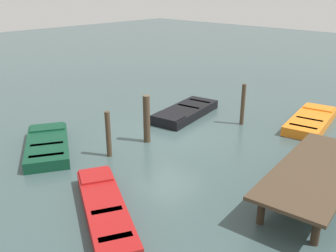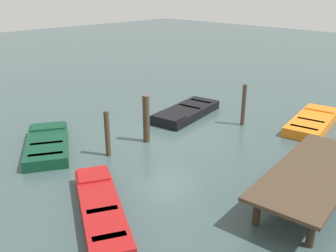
% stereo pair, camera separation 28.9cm
% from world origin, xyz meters
% --- Properties ---
extents(ground_plane, '(80.00, 80.00, 0.00)m').
position_xyz_m(ground_plane, '(0.00, 0.00, 0.00)').
color(ground_plane, '#384C4C').
extents(dock_segment, '(5.43, 2.55, 0.95)m').
position_xyz_m(dock_segment, '(0.64, 6.45, 0.85)').
color(dock_segment, '#423323').
rests_on(dock_segment, ground_plane).
extents(rowboat_black, '(4.09, 2.13, 0.46)m').
position_xyz_m(rowboat_black, '(-2.16, -0.93, 0.22)').
color(rowboat_black, black).
rests_on(rowboat_black, ground_plane).
extents(rowboat_dark_green, '(3.09, 3.84, 0.46)m').
position_xyz_m(rowboat_dark_green, '(4.32, -2.16, 0.22)').
color(rowboat_dark_green, '#0C3823').
rests_on(rowboat_dark_green, ground_plane).
extents(rowboat_orange, '(4.04, 2.08, 0.46)m').
position_xyz_m(rowboat_orange, '(-5.09, 3.92, 0.22)').
color(rowboat_orange, orange).
rests_on(rowboat_orange, ground_plane).
extents(rowboat_red, '(2.82, 4.13, 0.46)m').
position_xyz_m(rowboat_red, '(5.41, 2.78, 0.22)').
color(rowboat_red, maroon).
rests_on(rowboat_red, ground_plane).
extents(mooring_piling_far_right, '(0.19, 0.19, 1.70)m').
position_xyz_m(mooring_piling_far_right, '(3.01, -0.09, 0.85)').
color(mooring_piling_far_right, '#423323').
rests_on(mooring_piling_far_right, ground_plane).
extents(mooring_piling_mid_left, '(0.18, 0.18, 1.85)m').
position_xyz_m(mooring_piling_mid_left, '(-3.09, 1.61, 0.92)').
color(mooring_piling_mid_left, '#423323').
rests_on(mooring_piling_mid_left, ground_plane).
extents(mooring_piling_near_left, '(0.27, 0.27, 1.90)m').
position_xyz_m(mooring_piling_near_left, '(1.15, -0.06, 0.95)').
color(mooring_piling_near_left, '#423323').
rests_on(mooring_piling_near_left, ground_plane).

